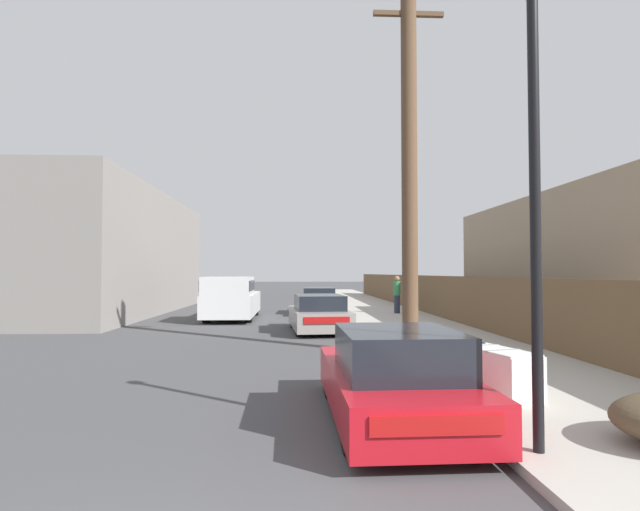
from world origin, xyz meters
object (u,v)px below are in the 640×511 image
car_parked_mid (319,314)px  car_parked_far (319,301)px  pickup_truck (231,298)px  utility_pole (409,159)px  pedestrian (397,294)px  parked_sports_car_red (394,379)px  discarded_fridge (493,370)px  street_lamp (535,176)px

car_parked_mid → car_parked_far: (0.37, 7.60, 0.01)m
pickup_truck → utility_pole: bearing=120.3°
utility_pole → pedestrian: (1.98, 11.31, -3.88)m
parked_sports_car_red → pickup_truck: 15.63m
car_parked_mid → car_parked_far: bearing=82.8°
pedestrian → utility_pole: bearing=-99.9°
car_parked_mid → utility_pole: size_ratio=0.45×
discarded_fridge → car_parked_far: (-2.00, 17.15, 0.13)m
parked_sports_car_red → street_lamp: size_ratio=0.79×
parked_sports_car_red → utility_pole: utility_pole is taller
car_parked_far → street_lamp: 19.98m
discarded_fridge → car_parked_mid: car_parked_mid is taller
car_parked_mid → car_parked_far: car_parked_far is taller
utility_pole → discarded_fridge: bearing=-85.7°
parked_sports_car_red → car_parked_far: car_parked_far is taller
pedestrian → pickup_truck: bearing=-167.6°
pickup_truck → pedestrian: (7.64, 1.68, 0.10)m
utility_pole → street_lamp: (-0.22, -7.00, -1.79)m
utility_pole → pedestrian: bearing=80.1°
parked_sports_car_red → pickup_truck: pickup_truck is taller
car_parked_far → street_lamp: street_lamp is taller
car_parked_far → pedestrian: 3.95m
utility_pole → pickup_truck: bearing=120.4°
car_parked_mid → utility_pole: 7.04m
parked_sports_car_red → car_parked_mid: bearing=91.9°
car_parked_mid → pedestrian: size_ratio=2.40×
discarded_fridge → street_lamp: (-0.55, -2.62, 2.65)m
pickup_truck → car_parked_mid: bearing=128.9°
utility_pole → street_lamp: size_ratio=1.81×
discarded_fridge → pickup_truck: size_ratio=0.32×
discarded_fridge → street_lamp: size_ratio=0.34×
street_lamp → pedestrian: street_lamp is taller
parked_sports_car_red → car_parked_far: (-0.19, 18.19, 0.03)m
car_parked_far → pickup_truck: size_ratio=0.82×
car_parked_far → utility_pole: (1.67, -12.77, 4.30)m
discarded_fridge → car_parked_mid: (-2.37, 9.55, 0.12)m
car_parked_far → pedestrian: (3.65, -1.46, 0.43)m
discarded_fridge → pedestrian: pedestrian is taller
street_lamp → pedestrian: bearing=83.2°
utility_pole → pedestrian: utility_pole is taller
car_parked_mid → pedestrian: bearing=52.4°
car_parked_mid → pickup_truck: pickup_truck is taller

